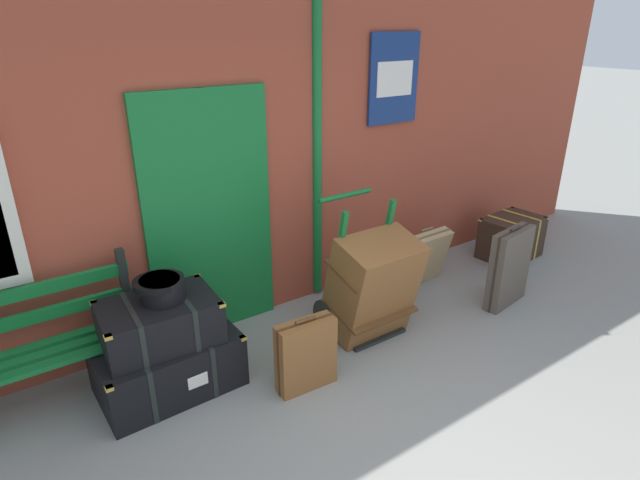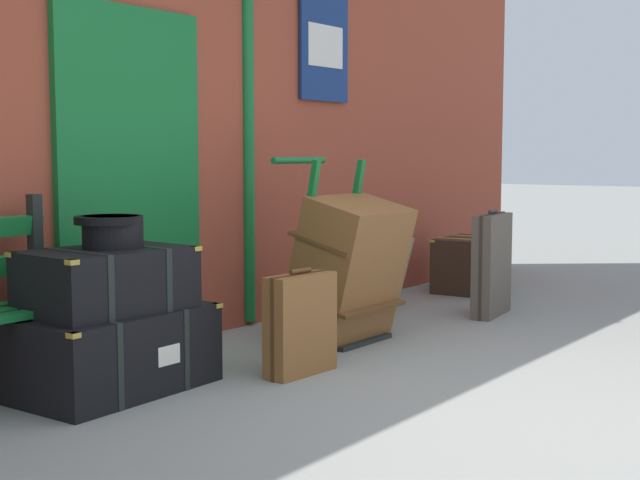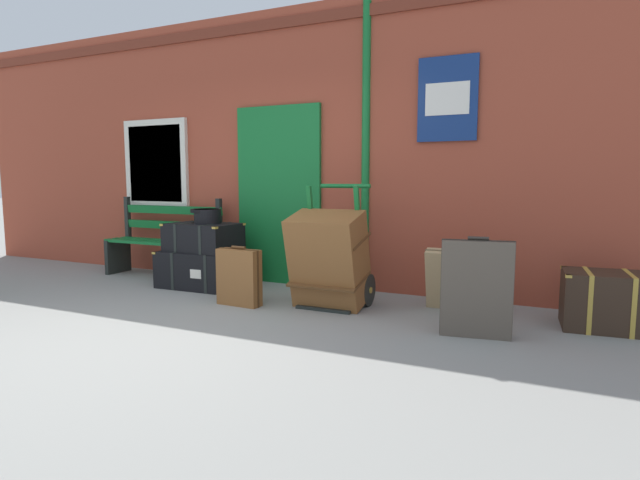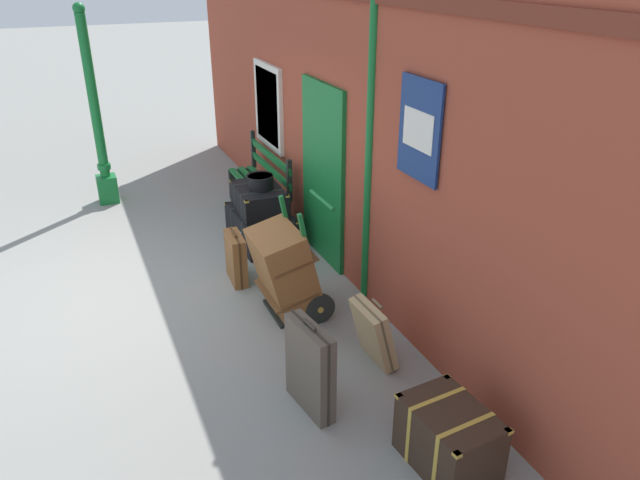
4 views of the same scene
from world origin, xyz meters
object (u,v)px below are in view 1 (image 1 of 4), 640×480
at_px(suitcase_tan, 426,257).
at_px(suitcase_slate, 509,268).
at_px(steamer_trunk_middle, 160,322).
at_px(platform_bench, 23,357).
at_px(steamer_trunk_base, 168,363).
at_px(large_brown_trunk, 372,286).
at_px(suitcase_beige, 306,355).
at_px(corner_trunk, 511,237).
at_px(round_hatbox, 161,288).
at_px(porters_trolley, 359,299).

xyz_separation_m(suitcase_tan, suitcase_slate, (0.34, -0.75, 0.09)).
height_order(steamer_trunk_middle, suitcase_slate, suitcase_slate).
relative_size(platform_bench, steamer_trunk_base, 1.56).
bearing_deg(large_brown_trunk, suitcase_beige, -162.35).
relative_size(steamer_trunk_base, corner_trunk, 1.41).
relative_size(large_brown_trunk, corner_trunk, 1.32).
bearing_deg(platform_bench, large_brown_trunk, -13.18).
xyz_separation_m(round_hatbox, corner_trunk, (4.07, 0.03, -0.60)).
xyz_separation_m(suitcase_beige, suitcase_slate, (2.29, -0.05, 0.10)).
distance_m(steamer_trunk_base, suitcase_slate, 3.21).
xyz_separation_m(steamer_trunk_base, corner_trunk, (4.10, 0.04, 0.03)).
bearing_deg(steamer_trunk_middle, steamer_trunk_base, 14.04).
bearing_deg(steamer_trunk_middle, platform_bench, 160.37).
xyz_separation_m(platform_bench, large_brown_trunk, (2.59, -0.61, 0.04)).
bearing_deg(suitcase_tan, suitcase_beige, -160.22).
relative_size(steamer_trunk_middle, suitcase_slate, 1.03).
height_order(suitcase_beige, corner_trunk, suitcase_beige).
distance_m(steamer_trunk_base, porters_trolley, 1.71).
bearing_deg(suitcase_tan, suitcase_slate, -65.70).
height_order(round_hatbox, porters_trolley, porters_trolley).
distance_m(platform_bench, steamer_trunk_middle, 0.93).
height_order(platform_bench, suitcase_slate, platform_bench).
height_order(platform_bench, corner_trunk, platform_bench).
bearing_deg(steamer_trunk_middle, round_hatbox, 17.85).
bearing_deg(porters_trolley, corner_trunk, 4.05).
xyz_separation_m(round_hatbox, suitcase_slate, (3.11, -0.64, -0.45)).
relative_size(porters_trolley, large_brown_trunk, 1.25).
xyz_separation_m(platform_bench, corner_trunk, (4.98, -0.26, -0.20)).
bearing_deg(porters_trolley, suitcase_tan, 13.12).
height_order(round_hatbox, suitcase_tan, round_hatbox).
bearing_deg(porters_trolley, platform_bench, 170.52).
xyz_separation_m(steamer_trunk_middle, suitcase_tan, (2.82, 0.13, -0.28)).
relative_size(round_hatbox, porters_trolley, 0.30).
height_order(large_brown_trunk, suitcase_tan, large_brown_trunk).
relative_size(round_hatbox, suitcase_tan, 0.58).
distance_m(porters_trolley, suitcase_slate, 1.52).
relative_size(steamer_trunk_base, large_brown_trunk, 1.07).
relative_size(platform_bench, large_brown_trunk, 1.67).
bearing_deg(corner_trunk, suitcase_slate, -145.14).
distance_m(steamer_trunk_base, steamer_trunk_middle, 0.37).
distance_m(steamer_trunk_middle, round_hatbox, 0.26).
distance_m(steamer_trunk_base, corner_trunk, 4.10).
bearing_deg(suitcase_beige, corner_trunk, 10.73).
distance_m(porters_trolley, suitcase_tan, 1.12).
relative_size(steamer_trunk_middle, suitcase_tan, 1.36).
bearing_deg(suitcase_tan, large_brown_trunk, -158.60).
relative_size(platform_bench, round_hatbox, 4.48).
xyz_separation_m(platform_bench, steamer_trunk_middle, (0.86, -0.31, 0.14)).
distance_m(suitcase_beige, suitcase_tan, 2.07).
distance_m(platform_bench, suitcase_slate, 4.13).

